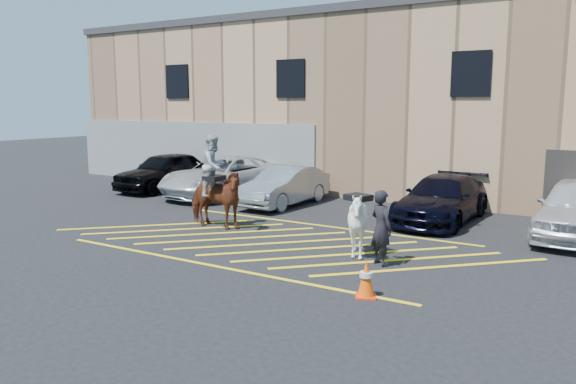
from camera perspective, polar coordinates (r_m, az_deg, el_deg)
The scene contains 11 objects.
ground at distance 15.03m, azimuth -0.57°, elevation -4.99°, with size 90.00×90.00×0.00m, color black.
car_black_suv at distance 24.30m, azimuth -12.38°, elevation 2.09°, with size 1.88×4.68×1.59m, color black.
car_white_pickup at distance 22.34m, azimuth -6.55°, elevation 1.60°, with size 2.58×5.59×1.55m, color silver.
car_silver_sedan at distance 20.11m, azimuth -0.36°, elevation 0.58°, with size 1.46×4.17×1.38m, color gray.
car_blue_suv at distance 18.00m, azimuth 15.37°, elevation -0.69°, with size 1.97×4.85×1.41m, color black.
handler at distance 12.83m, azimuth 9.44°, elevation -3.60°, with size 0.63×0.41×1.72m, color black.
warehouse at distance 25.55m, azimuth 14.06°, elevation 8.78°, with size 32.42×10.20×7.30m.
hatching_zone at distance 14.79m, azimuth -1.19°, elevation -5.20°, with size 12.60×5.12×0.01m.
mounted_bay at distance 16.50m, azimuth -7.48°, elevation 0.11°, with size 2.08×0.96×2.74m.
saddled_white at distance 13.43m, azimuth 7.10°, elevation -3.17°, with size 1.71×1.81×1.62m.
traffic_cone at distance 10.81m, azimuth 7.94°, elevation -8.68°, with size 0.50×0.50×0.73m.
Camera 1 is at (7.78, -12.34, 3.64)m, focal length 35.00 mm.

